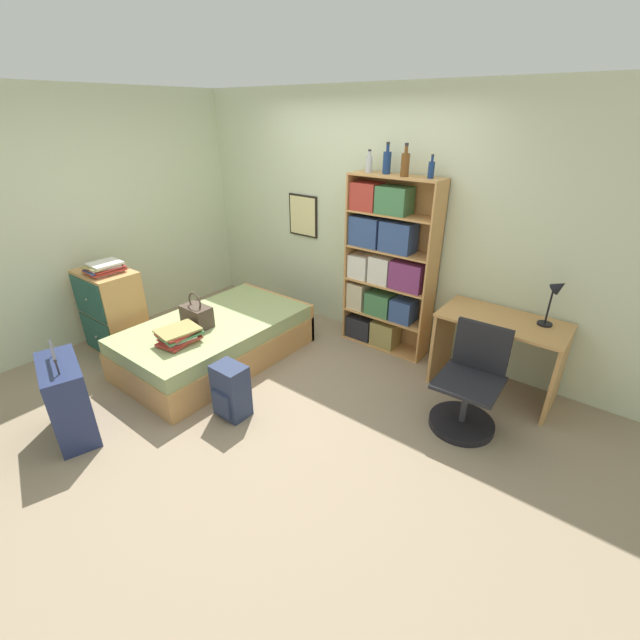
{
  "coord_description": "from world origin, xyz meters",
  "views": [
    {
      "loc": [
        2.5,
        -2.38,
        2.35
      ],
      "look_at": [
        0.49,
        0.19,
        0.75
      ],
      "focal_mm": 24.0,
      "sensor_mm": 36.0,
      "label": 1
    }
  ],
  "objects": [
    {
      "name": "ground_plane",
      "position": [
        0.0,
        0.0,
        0.0
      ],
      "size": [
        14.0,
        14.0,
        0.0
      ],
      "primitive_type": "plane",
      "color": "gray"
    },
    {
      "name": "bookcase",
      "position": [
        0.43,
        1.34,
        0.89
      ],
      "size": [
        0.94,
        0.3,
        1.81
      ],
      "color": "tan",
      "rests_on": "ground_plane"
    },
    {
      "name": "dresser",
      "position": [
        -1.76,
        -0.51,
        0.44
      ],
      "size": [
        0.63,
        0.46,
        0.89
      ],
      "color": "tan",
      "rests_on": "ground_plane"
    },
    {
      "name": "suitcase",
      "position": [
        -0.73,
        -1.46,
        0.32
      ],
      "size": [
        0.65,
        0.43,
        0.78
      ],
      "color": "navy",
      "rests_on": "ground_plane"
    },
    {
      "name": "wall_back",
      "position": [
        -0.0,
        1.54,
        1.3
      ],
      "size": [
        10.0,
        0.09,
        2.6
      ],
      "color": "beige",
      "rests_on": "ground_plane"
    },
    {
      "name": "bottle_clear",
      "position": [
        0.59,
        1.3,
        1.92
      ],
      "size": [
        0.08,
        0.08,
        0.29
      ],
      "color": "brown",
      "rests_on": "bookcase"
    },
    {
      "name": "handbag",
      "position": [
        -0.78,
        -0.16,
        0.55
      ],
      "size": [
        0.3,
        0.18,
        0.35
      ],
      "color": "#47382D",
      "rests_on": "bed"
    },
    {
      "name": "bottle_blue",
      "position": [
        0.83,
        1.34,
        1.89
      ],
      "size": [
        0.06,
        0.06,
        0.2
      ],
      "color": "navy",
      "rests_on": "bookcase"
    },
    {
      "name": "desk_lamp",
      "position": [
        2.04,
        1.32,
        1.02
      ],
      "size": [
        0.17,
        0.12,
        0.43
      ],
      "color": "black",
      "rests_on": "desk"
    },
    {
      "name": "backpack",
      "position": [
        0.09,
        -0.52,
        0.24
      ],
      "size": [
        0.28,
        0.24,
        0.48
      ],
      "color": "#2D3856",
      "rests_on": "ground_plane"
    },
    {
      "name": "bed",
      "position": [
        -0.73,
        0.02,
        0.22
      ],
      "size": [
        1.09,
        1.88,
        0.44
      ],
      "color": "tan",
      "rests_on": "ground_plane"
    },
    {
      "name": "book_stack_on_bed",
      "position": [
        -0.63,
        -0.47,
        0.51
      ],
      "size": [
        0.34,
        0.4,
        0.14
      ],
      "color": "#99894C",
      "rests_on": "bed"
    },
    {
      "name": "magazine_pile_on_dresser",
      "position": [
        -1.7,
        -0.52,
        0.94
      ],
      "size": [
        0.31,
        0.36,
        0.11
      ],
      "color": "silver",
      "rests_on": "dresser"
    },
    {
      "name": "bottle_green",
      "position": [
        0.18,
        1.35,
        1.89
      ],
      "size": [
        0.07,
        0.07,
        0.21
      ],
      "color": "#B7BCC1",
      "rests_on": "bookcase"
    },
    {
      "name": "wall_left",
      "position": [
        -2.25,
        0.0,
        1.3
      ],
      "size": [
        0.06,
        10.0,
        2.6
      ],
      "color": "beige",
      "rests_on": "ground_plane"
    },
    {
      "name": "bottle_brown",
      "position": [
        0.37,
        1.37,
        1.92
      ],
      "size": [
        0.08,
        0.08,
        0.28
      ],
      "color": "navy",
      "rests_on": "bookcase"
    },
    {
      "name": "desk_chair",
      "position": [
        1.7,
        0.59,
        0.26
      ],
      "size": [
        0.52,
        0.52,
        0.86
      ],
      "color": "black",
      "rests_on": "ground_plane"
    },
    {
      "name": "desk",
      "position": [
        1.71,
        1.21,
        0.5
      ],
      "size": [
        1.06,
        0.56,
        0.73
      ],
      "color": "tan",
      "rests_on": "ground_plane"
    }
  ]
}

